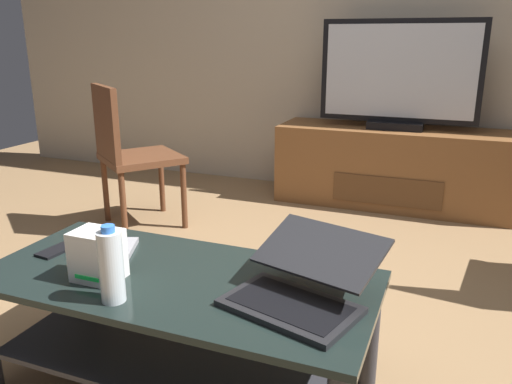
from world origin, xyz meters
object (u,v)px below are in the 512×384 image
side_chair (128,150)px  laptop (303,283)px  media_cabinet (392,167)px  coffee_table (179,312)px  router_box (98,255)px  water_bottle_near (111,266)px  soundbar_remote (128,248)px  cell_phone (57,250)px  tv_remote (102,237)px  television (399,77)px

side_chair → laptop: (1.48, -1.25, -0.03)m
media_cabinet → coffee_table: bearing=-99.7°
router_box → water_bottle_near: size_ratio=0.69×
water_bottle_near → soundbar_remote: 0.38m
router_box → water_bottle_near: bearing=-38.0°
water_bottle_near → cell_phone: bearing=151.8°
side_chair → router_box: size_ratio=5.51×
laptop → soundbar_remote: size_ratio=2.94×
laptop → soundbar_remote: bearing=170.2°
cell_phone → tv_remote: tv_remote is taller
router_box → water_bottle_near: (0.13, -0.10, 0.03)m
media_cabinet → router_box: router_box is taller
water_bottle_near → side_chair: bearing=123.6°
side_chair → water_bottle_near: (0.97, -1.45, 0.03)m
media_cabinet → television: television is taller
television → router_box: bearing=-104.4°
television → router_box: (-0.61, -2.39, -0.40)m
media_cabinet → television: bearing=-90.0°
cell_phone → soundbar_remote: size_ratio=0.88×
laptop → cell_phone: 0.92m
router_box → cell_phone: router_box is taller
soundbar_remote → media_cabinet: bearing=51.2°
router_box → soundbar_remote: size_ratio=1.00×
laptop → router_box: laptop is taller
water_bottle_near → soundbar_remote: size_ratio=1.46×
media_cabinet → television: 0.62m
side_chair → cell_phone: (0.56, -1.23, -0.08)m
coffee_table → side_chair: 1.65m
tv_remote → router_box: bearing=-51.6°
television → soundbar_remote: (-0.66, -2.17, -0.47)m
television → tv_remote: television is taller
coffee_table → side_chair: size_ratio=1.44×
cell_phone → soundbar_remote: bearing=29.8°
coffee_table → soundbar_remote: (-0.27, 0.11, 0.14)m
side_chair → tv_remote: side_chair is taller
water_bottle_near → tv_remote: size_ratio=1.46×
router_box → tv_remote: size_ratio=1.00×
cell_phone → coffee_table: bearing=4.7°
television → laptop: 2.33m
laptop → side_chair: bearing=139.7°
router_box → television: bearing=75.6°
coffee_table → side_chair: bearing=130.3°
media_cabinet → soundbar_remote: media_cabinet is taller
media_cabinet → side_chair: side_chair is taller
coffee_table → tv_remote: 0.47m
coffee_table → router_box: size_ratio=7.94×
laptop → cell_phone: bearing=178.9°
side_chair → water_bottle_near: size_ratio=3.79×
router_box → water_bottle_near: 0.17m
coffee_table → water_bottle_near: (-0.09, -0.21, 0.24)m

